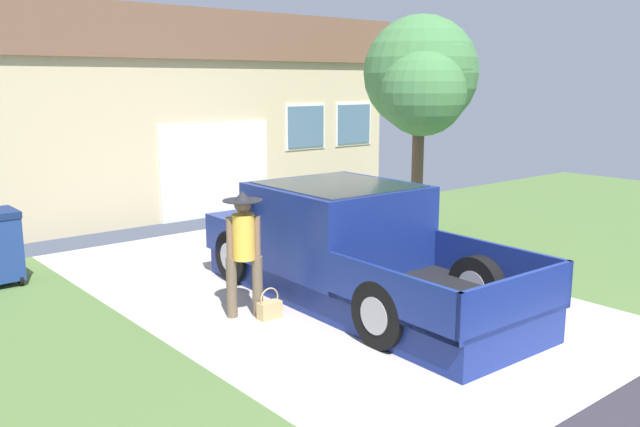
# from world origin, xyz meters

# --- Properties ---
(pickup_truck) EXTENTS (2.15, 5.21, 1.60)m
(pickup_truck) POSITION_xyz_m (0.17, 3.98, 0.72)
(pickup_truck) COLOR navy
(pickup_truck) RESTS_ON ground
(person_with_hat) EXTENTS (0.51, 0.51, 1.65)m
(person_with_hat) POSITION_xyz_m (-1.38, 4.13, 0.96)
(person_with_hat) COLOR brown
(person_with_hat) RESTS_ON ground
(handbag) EXTENTS (0.31, 0.15, 0.41)m
(handbag) POSITION_xyz_m (-1.18, 3.86, 0.13)
(handbag) COLOR tan
(handbag) RESTS_ON ground
(house_with_garage) EXTENTS (11.09, 5.87, 4.54)m
(house_with_garage) POSITION_xyz_m (1.59, 12.90, 2.30)
(house_with_garage) COLOR #CCB78F
(house_with_garage) RESTS_ON ground
(front_yard_tree) EXTENTS (2.57, 2.58, 4.35)m
(front_yard_tree) POSITION_xyz_m (4.51, 6.41, 3.09)
(front_yard_tree) COLOR brown
(front_yard_tree) RESTS_ON ground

